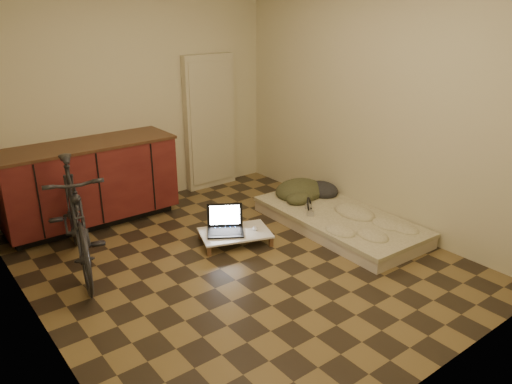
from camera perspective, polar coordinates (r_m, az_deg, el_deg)
room_shell at (r=4.26m, az=-2.12°, el=7.52°), size 3.50×4.00×2.60m
cabinets at (r=5.64m, az=-18.51°, el=0.96°), size 1.84×0.62×0.91m
appliance_panel at (r=6.45m, az=-5.31°, el=7.90°), size 0.70×0.10×1.70m
bicycle at (r=4.69m, az=-20.00°, el=-2.13°), size 0.87×1.77×1.10m
futon at (r=5.46m, az=9.42°, el=-3.24°), size 0.96×1.91×0.16m
clothing_pile at (r=5.87m, az=5.74°, el=0.90°), size 0.66×0.56×0.26m
headphones at (r=5.39m, az=6.14°, el=-1.57°), size 0.32×0.32×0.16m
lap_desk at (r=5.06m, az=-2.41°, el=-4.74°), size 0.80×0.65×0.12m
laptop at (r=5.05m, az=-3.53°, el=-3.94°), size 0.48×0.47×0.25m
mouse at (r=5.09m, az=-0.11°, el=-4.17°), size 0.08×0.10×0.03m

